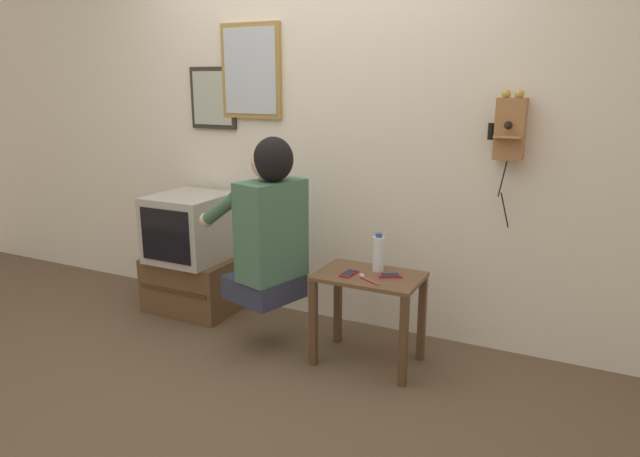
% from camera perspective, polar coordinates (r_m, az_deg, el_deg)
% --- Properties ---
extents(ground_plane, '(14.00, 14.00, 0.00)m').
position_cam_1_polar(ground_plane, '(3.16, -8.91, -15.28)').
color(ground_plane, brown).
extents(wall_back, '(6.80, 0.05, 2.55)m').
position_cam_1_polar(wall_back, '(3.69, 0.12, 10.05)').
color(wall_back, silver).
rests_on(wall_back, ground_plane).
extents(side_table, '(0.58, 0.38, 0.53)m').
position_cam_1_polar(side_table, '(3.21, 4.89, -6.58)').
color(side_table, brown).
rests_on(side_table, ground_plane).
extents(person, '(0.62, 0.52, 0.95)m').
position_cam_1_polar(person, '(3.26, -5.20, 0.42)').
color(person, '#2D3347').
rests_on(person, ground_plane).
extents(tv_stand, '(0.61, 0.43, 0.38)m').
position_cam_1_polar(tv_stand, '(4.10, -12.55, -5.41)').
color(tv_stand, brown).
rests_on(tv_stand, ground_plane).
extents(television, '(0.47, 0.51, 0.44)m').
position_cam_1_polar(television, '(3.97, -12.87, 0.13)').
color(television, '#ADA89E').
rests_on(television, tv_stand).
extents(wall_phone_antique, '(0.19, 0.19, 0.75)m').
position_cam_1_polar(wall_phone_antique, '(3.26, 18.46, 9.51)').
color(wall_phone_antique, '#9E6B3D').
extents(framed_picture, '(0.36, 0.03, 0.42)m').
position_cam_1_polar(framed_picture, '(4.07, -10.65, 12.69)').
color(framed_picture, '#2D2823').
extents(wall_mirror, '(0.45, 0.03, 0.61)m').
position_cam_1_polar(wall_mirror, '(3.89, -6.92, 15.36)').
color(wall_mirror, olive).
extents(cell_phone_held, '(0.07, 0.13, 0.01)m').
position_cam_1_polar(cell_phone_held, '(3.16, 2.91, -4.50)').
color(cell_phone_held, maroon).
rests_on(cell_phone_held, side_table).
extents(cell_phone_spare, '(0.14, 0.11, 0.01)m').
position_cam_1_polar(cell_phone_spare, '(3.14, 7.02, -4.68)').
color(cell_phone_spare, maroon).
rests_on(cell_phone_spare, side_table).
extents(water_bottle, '(0.07, 0.07, 0.22)m').
position_cam_1_polar(water_bottle, '(3.21, 5.86, -2.49)').
color(water_bottle, silver).
rests_on(water_bottle, side_table).
extents(toothbrush, '(0.14, 0.08, 0.02)m').
position_cam_1_polar(toothbrush, '(3.07, 4.82, -5.11)').
color(toothbrush, '#D83F4C').
rests_on(toothbrush, side_table).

